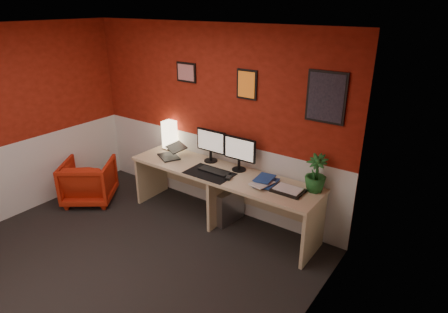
% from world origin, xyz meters
% --- Properties ---
extents(ground, '(4.00, 3.50, 0.01)m').
position_xyz_m(ground, '(0.00, 0.00, 0.00)').
color(ground, black).
rests_on(ground, ground).
extents(ceiling, '(4.00, 3.50, 0.01)m').
position_xyz_m(ceiling, '(0.00, 0.00, 2.50)').
color(ceiling, white).
rests_on(ceiling, ground).
extents(wall_back, '(4.00, 0.01, 2.50)m').
position_xyz_m(wall_back, '(0.00, 1.75, 1.25)').
color(wall_back, maroon).
rests_on(wall_back, ground).
extents(wall_left, '(0.01, 3.50, 2.50)m').
position_xyz_m(wall_left, '(-2.00, 0.00, 1.25)').
color(wall_left, maroon).
rests_on(wall_left, ground).
extents(wall_right, '(0.01, 3.50, 2.50)m').
position_xyz_m(wall_right, '(2.00, 0.00, 1.25)').
color(wall_right, maroon).
rests_on(wall_right, ground).
extents(wainscot_back, '(4.00, 0.01, 1.00)m').
position_xyz_m(wainscot_back, '(0.00, 1.75, 0.50)').
color(wainscot_back, silver).
rests_on(wainscot_back, ground).
extents(wainscot_left, '(0.01, 3.50, 1.00)m').
position_xyz_m(wainscot_left, '(-2.00, 0.00, 0.50)').
color(wainscot_left, silver).
rests_on(wainscot_left, ground).
extents(wainscot_right, '(0.01, 3.50, 1.00)m').
position_xyz_m(wainscot_right, '(2.00, 0.00, 0.50)').
color(wainscot_right, silver).
rests_on(wainscot_right, ground).
extents(desk, '(2.60, 0.65, 0.73)m').
position_xyz_m(desk, '(0.42, 1.41, 0.36)').
color(desk, tan).
rests_on(desk, ground).
extents(shoji_lamp, '(0.16, 0.16, 0.40)m').
position_xyz_m(shoji_lamp, '(-0.66, 1.63, 0.93)').
color(shoji_lamp, '#FFE5B2').
rests_on(shoji_lamp, desk).
extents(laptop, '(0.40, 0.36, 0.22)m').
position_xyz_m(laptop, '(-0.46, 1.38, 0.84)').
color(laptop, black).
rests_on(laptop, desk).
extents(monitor_left, '(0.45, 0.06, 0.58)m').
position_xyz_m(monitor_left, '(0.10, 1.61, 1.02)').
color(monitor_left, black).
rests_on(monitor_left, desk).
extents(monitor_right, '(0.45, 0.06, 0.58)m').
position_xyz_m(monitor_right, '(0.57, 1.58, 1.02)').
color(monitor_right, black).
rests_on(monitor_right, desk).
extents(desk_mat, '(0.60, 0.38, 0.01)m').
position_xyz_m(desk_mat, '(0.33, 1.28, 0.73)').
color(desk_mat, black).
rests_on(desk_mat, desk).
extents(keyboard, '(0.42, 0.15, 0.02)m').
position_xyz_m(keyboard, '(0.35, 1.35, 0.74)').
color(keyboard, black).
rests_on(keyboard, desk_mat).
extents(mouse, '(0.08, 0.11, 0.03)m').
position_xyz_m(mouse, '(0.61, 1.28, 0.75)').
color(mouse, black).
rests_on(mouse, desk_mat).
extents(book_bottom, '(0.29, 0.36, 0.03)m').
position_xyz_m(book_bottom, '(0.93, 1.41, 0.75)').
color(book_bottom, '#1F4390').
rests_on(book_bottom, desk).
extents(book_middle, '(0.24, 0.30, 0.02)m').
position_xyz_m(book_middle, '(0.95, 1.37, 0.77)').
color(book_middle, silver).
rests_on(book_middle, book_bottom).
extents(book_top, '(0.22, 0.28, 0.02)m').
position_xyz_m(book_top, '(0.92, 1.43, 0.79)').
color(book_top, '#1F4390').
rests_on(book_top, book_middle).
extents(zen_tray, '(0.35, 0.25, 0.03)m').
position_xyz_m(zen_tray, '(1.35, 1.40, 0.74)').
color(zen_tray, black).
rests_on(zen_tray, desk).
extents(potted_plant, '(0.27, 0.27, 0.43)m').
position_xyz_m(potted_plant, '(1.58, 1.60, 0.95)').
color(potted_plant, '#19591E').
rests_on(potted_plant, desk).
extents(pc_tower, '(0.25, 0.47, 0.45)m').
position_xyz_m(pc_tower, '(0.46, 1.49, 0.23)').
color(pc_tower, '#99999E').
rests_on(pc_tower, ground).
extents(armchair, '(0.95, 0.95, 0.63)m').
position_xyz_m(armchair, '(-1.50, 0.78, 0.31)').
color(armchair, '#B1240E').
rests_on(armchair, ground).
extents(art_left, '(0.32, 0.02, 0.26)m').
position_xyz_m(art_left, '(-0.39, 1.74, 1.85)').
color(art_left, red).
rests_on(art_left, wall_back).
extents(art_center, '(0.28, 0.02, 0.36)m').
position_xyz_m(art_center, '(0.56, 1.74, 1.80)').
color(art_center, orange).
rests_on(art_center, wall_back).
extents(art_right, '(0.44, 0.02, 0.56)m').
position_xyz_m(art_right, '(1.56, 1.74, 1.78)').
color(art_right, black).
rests_on(art_right, wall_back).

